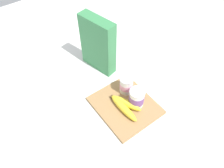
{
  "coord_description": "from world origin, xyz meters",
  "views": [
    {
      "loc": [
        0.43,
        -0.39,
        0.86
      ],
      "look_at": [
        -0.1,
        0.0,
        0.06
      ],
      "focal_mm": 35.23,
      "sensor_mm": 36.0,
      "label": 1
    }
  ],
  "objects": [
    {
      "name": "cereal_box",
      "position": [
        -0.29,
        0.05,
        0.15
      ],
      "size": [
        0.2,
        0.1,
        0.3
      ],
      "primitive_type": "cube",
      "rotation": [
        0.0,
        0.0,
        3.36
      ],
      "color": "#38844C",
      "rests_on": "ground_plane"
    },
    {
      "name": "yogurt_cup_front",
      "position": [
        -0.06,
        0.05,
        0.06
      ],
      "size": [
        0.06,
        0.06,
        0.09
      ],
      "color": "white",
      "rests_on": "cutting_board"
    },
    {
      "name": "banana_bunch",
      "position": [
        0.01,
        -0.01,
        0.03
      ],
      "size": [
        0.18,
        0.09,
        0.03
      ],
      "color": "yellow",
      "rests_on": "cutting_board"
    },
    {
      "name": "ground_plane",
      "position": [
        0.0,
        0.0,
        0.0
      ],
      "size": [
        2.4,
        2.4,
        0.0
      ],
      "primitive_type": "plane",
      "color": "silver"
    },
    {
      "name": "yogurt_cup_back",
      "position": [
        0.03,
        0.04,
        0.06
      ],
      "size": [
        0.07,
        0.07,
        0.09
      ],
      "color": "white",
      "rests_on": "cutting_board"
    },
    {
      "name": "cutting_board",
      "position": [
        0.0,
        0.0,
        0.01
      ],
      "size": [
        0.29,
        0.25,
        0.01
      ],
      "primitive_type": "cube",
      "color": "#A37A4C",
      "rests_on": "ground_plane"
    }
  ]
}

